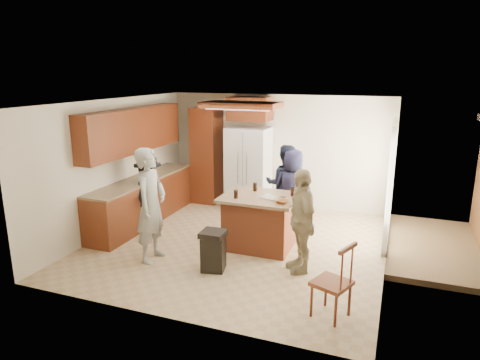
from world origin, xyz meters
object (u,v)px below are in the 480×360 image
at_px(person_behind_right, 293,190).
at_px(kitchen_island, 260,221).
at_px(person_behind_left, 285,184).
at_px(trash_bin, 213,250).
at_px(person_side_right, 301,221).
at_px(person_counter, 149,192).
at_px(refrigerator, 248,168).
at_px(spindle_chair, 333,284).
at_px(person_front_left, 151,205).

relative_size(person_behind_right, kitchen_island, 1.23).
height_order(person_behind_left, trash_bin, person_behind_left).
distance_m(person_side_right, person_counter, 3.25).
relative_size(person_behind_right, refrigerator, 0.87).
bearing_deg(spindle_chair, trash_bin, 160.43).
xyz_separation_m(person_counter, trash_bin, (1.91, -1.23, -0.41)).
height_order(person_side_right, refrigerator, refrigerator).
xyz_separation_m(person_side_right, refrigerator, (-1.81, 2.72, 0.10)).
distance_m(person_side_right, trash_bin, 1.42).
height_order(refrigerator, kitchen_island, refrigerator).
bearing_deg(refrigerator, person_front_left, -99.26).
distance_m(person_counter, trash_bin, 2.31).
relative_size(person_counter, spindle_chair, 1.46).
height_order(person_behind_left, spindle_chair, person_behind_left).
relative_size(refrigerator, trash_bin, 2.86).
height_order(person_counter, spindle_chair, person_counter).
distance_m(person_front_left, person_side_right, 2.37).
bearing_deg(kitchen_island, trash_bin, -109.78).
bearing_deg(person_counter, spindle_chair, -131.50).
height_order(person_behind_right, spindle_chair, person_behind_right).
distance_m(person_behind_left, person_behind_right, 0.46).
bearing_deg(person_behind_left, refrigerator, -46.78).
relative_size(person_front_left, trash_bin, 2.93).
bearing_deg(person_front_left, person_behind_left, -35.96).
bearing_deg(person_front_left, spindle_chair, -107.52).
xyz_separation_m(person_behind_left, refrigerator, (-1.01, 0.67, 0.11)).
xyz_separation_m(person_front_left, person_behind_right, (1.79, 2.13, -0.14)).
relative_size(person_side_right, spindle_chair, 1.61).
bearing_deg(person_behind_right, person_behind_left, -54.88).
bearing_deg(person_front_left, kitchen_island, -58.17).
bearing_deg(person_side_right, trash_bin, -100.37).
bearing_deg(trash_bin, person_side_right, 20.35).
bearing_deg(person_counter, person_behind_left, -76.44).
bearing_deg(kitchen_island, person_counter, 176.41).
xyz_separation_m(person_front_left, trash_bin, (1.08, -0.00, -0.60)).
bearing_deg(spindle_chair, person_behind_right, 113.26).
distance_m(refrigerator, kitchen_island, 2.34).
distance_m(person_behind_right, refrigerator, 1.65).
relative_size(person_front_left, refrigerator, 1.03).
height_order(person_behind_right, kitchen_island, person_behind_right).
xyz_separation_m(person_behind_right, refrigerator, (-1.27, 1.05, 0.11)).
bearing_deg(person_counter, refrigerator, -49.60).
bearing_deg(trash_bin, refrigerator, 99.97).
height_order(person_counter, refrigerator, refrigerator).
xyz_separation_m(person_behind_right, spindle_chair, (1.21, -2.81, -0.33)).
relative_size(person_counter, refrigerator, 0.81).
height_order(person_side_right, person_counter, person_side_right).
relative_size(person_front_left, spindle_chair, 1.86).
bearing_deg(person_behind_right, kitchen_island, 73.70).
xyz_separation_m(person_side_right, spindle_chair, (0.67, -1.15, -0.35)).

